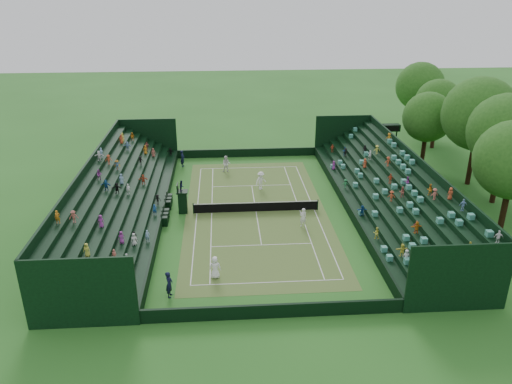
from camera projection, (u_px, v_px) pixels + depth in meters
ground at (256, 212)px, 46.43m from camera, size 160.00×160.00×0.00m
court_surface at (256, 212)px, 46.42m from camera, size 12.97×26.77×0.01m
perimeter_wall_north at (247, 153)px, 60.82m from camera, size 17.17×0.20×1.00m
perimeter_wall_south at (274, 311)px, 31.64m from camera, size 17.17×0.20×1.00m
perimeter_wall_east at (346, 204)px, 46.78m from camera, size 0.20×31.77×1.00m
perimeter_wall_west at (164, 210)px, 45.68m from camera, size 0.20×31.77×1.00m
north_grandstand at (391, 193)px, 46.64m from camera, size 6.60×32.00×4.90m
south_grandstand at (116, 200)px, 45.00m from camera, size 6.60×32.00×4.90m
tennis_net at (256, 207)px, 46.22m from camera, size 11.67×0.10×1.06m
scoreboard_tower at (391, 129)px, 61.05m from camera, size 2.00×1.00×3.70m
tree_row at (464, 116)px, 52.47m from camera, size 10.22×36.62×11.27m
umpire_chair at (182, 199)px, 45.77m from camera, size 1.01×1.01×3.18m
courtside_chairs at (167, 209)px, 45.95m from camera, size 0.55×5.52×1.19m
player_near_west at (215, 267)px, 35.77m from camera, size 0.86×0.57×1.72m
player_near_east at (303, 217)px, 43.35m from camera, size 0.73×0.60×1.74m
player_far_west at (226, 164)px, 55.77m from camera, size 1.02×0.85×1.89m
player_far_east at (261, 181)px, 51.08m from camera, size 1.43×1.26×1.92m
line_judge_north at (183, 159)px, 57.42m from camera, size 0.57×0.77×1.93m
line_judge_south at (169, 284)px, 33.61m from camera, size 0.55×0.75×1.90m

